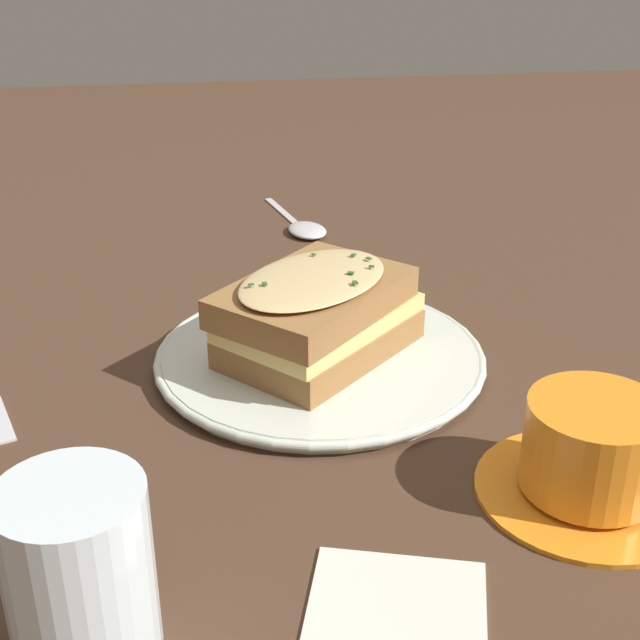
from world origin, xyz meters
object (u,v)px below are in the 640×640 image
Objects in this scene: dinner_plate at (320,357)px; teacup_with_saucer at (593,454)px; sandwich at (317,314)px; water_glass at (79,572)px; spoon at (304,228)px; napkin at (395,630)px.

dinner_plate is 0.24m from teacup_with_saucer.
teacup_with_saucer is at bearing -142.30° from sandwich.
teacup_with_saucer is (-0.19, -0.15, 0.02)m from dinner_plate.
spoon is (0.59, -0.19, -0.04)m from water_glass.
sandwich is at bearing -0.04° from napkin.
napkin is at bearing 179.45° from dinner_plate.
sandwich is 0.32m from spoon.
dinner_plate reaches higher than spoon.
dinner_plate is at bearing -72.01° from sandwich.
teacup_with_saucer is 0.18m from napkin.
dinner_plate is 2.75× the size of water_glass.
dinner_plate is 1.88× the size of teacup_with_saucer.
sandwich reaches higher than napkin.
spoon is (0.50, 0.12, -0.03)m from teacup_with_saucer.
napkin is (-0.01, -0.16, -0.05)m from water_glass.
teacup_with_saucer is (-0.19, -0.15, -0.02)m from sandwich.
dinner_plate is 0.04m from sandwich.
water_glass is at bearing 58.22° from spoon.
dinner_plate is 1.66× the size of spoon.
napkin is (-0.10, 0.15, -0.03)m from teacup_with_saucer.
spoon is (0.31, -0.03, -0.04)m from sandwich.
water_glass is 0.60× the size of spoon.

